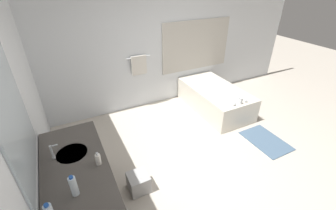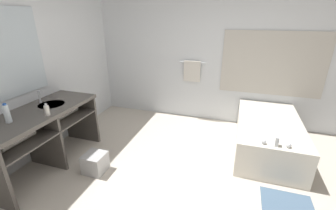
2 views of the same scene
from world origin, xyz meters
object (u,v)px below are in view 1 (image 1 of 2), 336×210
at_px(waste_bin, 139,182).
at_px(bathtub, 215,97).
at_px(soap_dispenser, 98,159).
at_px(water_bottle_2, 74,186).

bearing_deg(waste_bin, bathtub, 30.01).
bearing_deg(soap_dispenser, waste_bin, 19.54).
distance_m(water_bottle_2, waste_bin, 1.19).
relative_size(bathtub, soap_dispenser, 10.73).
distance_m(soap_dispenser, waste_bin, 0.92).
xyz_separation_m(water_bottle_2, soap_dispenser, (0.27, 0.29, -0.04)).
xyz_separation_m(water_bottle_2, waste_bin, (0.74, 0.45, -0.82)).
bearing_deg(bathtub, waste_bin, -149.99).
bearing_deg(soap_dispenser, water_bottle_2, -133.48).
distance_m(bathtub, water_bottle_2, 3.53).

